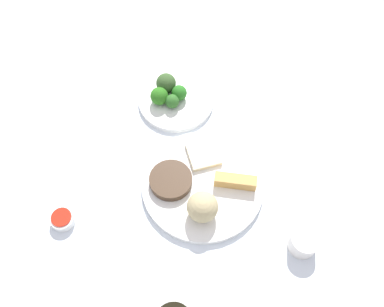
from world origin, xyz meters
name	(u,v)px	position (x,y,z in m)	size (l,w,h in m)	color
tabletop	(192,204)	(0.00, 0.00, 0.01)	(2.20, 2.20, 0.02)	white
main_plate	(203,185)	(0.03, -0.04, 0.03)	(0.29, 0.29, 0.02)	white
rice_scoop	(203,207)	(-0.04, -0.01, 0.07)	(0.07, 0.07, 0.07)	tan
spring_roll	(235,181)	(-0.01, -0.11, 0.05)	(0.10, 0.03, 0.03)	tan
crab_rangoon_wonton	(203,154)	(0.09, -0.08, 0.04)	(0.08, 0.07, 0.01)	beige
stir_fry_heap	(171,180)	(0.06, 0.02, 0.05)	(0.10, 0.10, 0.02)	#453120
broccoli_plate	(176,100)	(0.28, -0.10, 0.03)	(0.20, 0.20, 0.01)	white
broccoli_floret_0	(179,93)	(0.28, -0.11, 0.05)	(0.04, 0.04, 0.04)	#27721F
broccoli_floret_1	(166,83)	(0.32, -0.09, 0.06)	(0.05, 0.05, 0.05)	#375728
broccoli_floret_2	(159,96)	(0.30, -0.06, 0.06)	(0.05, 0.05, 0.05)	#2B721C
broccoli_floret_3	(172,101)	(0.27, -0.08, 0.05)	(0.04, 0.04, 0.04)	#2E6725
sauce_ramekin_sweet_and_sour	(63,219)	(0.10, 0.28, 0.03)	(0.06, 0.06, 0.02)	white
sauce_ramekin_sweet_and_sour_liquid	(61,217)	(0.10, 0.28, 0.04)	(0.05, 0.05, 0.00)	red
teacup	(304,243)	(-0.21, -0.17, 0.04)	(0.06, 0.06, 0.05)	silver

